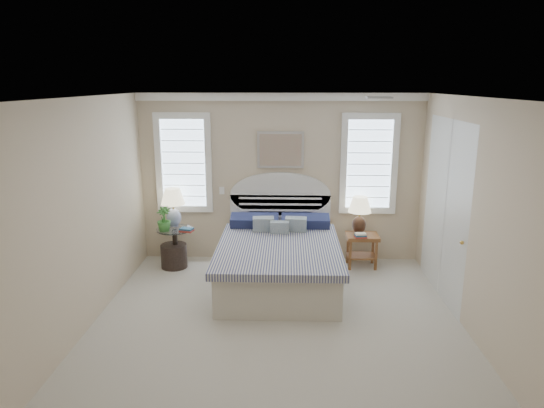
% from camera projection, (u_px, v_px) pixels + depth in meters
% --- Properties ---
extents(floor, '(4.50, 5.00, 0.01)m').
position_uv_depth(floor, '(277.00, 332.00, 5.70)').
color(floor, '#B4AB99').
rests_on(floor, ground).
extents(ceiling, '(4.50, 5.00, 0.01)m').
position_uv_depth(ceiling, '(277.00, 98.00, 5.04)').
color(ceiling, white).
rests_on(ceiling, wall_back).
extents(wall_back, '(4.50, 0.02, 2.70)m').
position_uv_depth(wall_back, '(280.00, 179.00, 7.79)').
color(wall_back, beige).
rests_on(wall_back, floor).
extents(wall_left, '(0.02, 5.00, 2.70)m').
position_uv_depth(wall_left, '(77.00, 220.00, 5.44)').
color(wall_left, beige).
rests_on(wall_left, floor).
extents(wall_right, '(0.02, 5.00, 2.70)m').
position_uv_depth(wall_right, '(482.00, 224.00, 5.30)').
color(wall_right, beige).
rests_on(wall_right, floor).
extents(crown_molding, '(4.50, 0.08, 0.12)m').
position_uv_depth(crown_molding, '(281.00, 97.00, 7.44)').
color(crown_molding, white).
rests_on(crown_molding, wall_back).
extents(hvac_vent, '(0.30, 0.20, 0.02)m').
position_uv_depth(hvac_vent, '(379.00, 98.00, 5.78)').
color(hvac_vent, '#B2B2B2').
rests_on(hvac_vent, ceiling).
extents(switch_plate, '(0.08, 0.01, 0.12)m').
position_uv_depth(switch_plate, '(222.00, 191.00, 7.85)').
color(switch_plate, white).
rests_on(switch_plate, wall_back).
extents(window_left, '(0.90, 0.06, 1.60)m').
position_uv_depth(window_left, '(184.00, 163.00, 7.76)').
color(window_left, '#C9E3FF').
rests_on(window_left, wall_back).
extents(window_right, '(0.90, 0.06, 1.60)m').
position_uv_depth(window_right, '(369.00, 164.00, 7.67)').
color(window_right, '#C9E3FF').
rests_on(window_right, wall_back).
extents(painting, '(0.74, 0.04, 0.58)m').
position_uv_depth(painting, '(280.00, 150.00, 7.64)').
color(painting, silver).
rests_on(painting, wall_back).
extents(closet_door, '(0.02, 1.80, 2.40)m').
position_uv_depth(closet_door, '(445.00, 209.00, 6.50)').
color(closet_door, silver).
rests_on(closet_door, floor).
extents(bed, '(1.72, 2.28, 1.47)m').
position_uv_depth(bed, '(279.00, 258.00, 7.02)').
color(bed, beige).
rests_on(bed, floor).
extents(side_table_left, '(0.56, 0.56, 0.63)m').
position_uv_depth(side_table_left, '(175.00, 243.00, 7.64)').
color(side_table_left, black).
rests_on(side_table_left, floor).
extents(nightstand_right, '(0.50, 0.40, 0.53)m').
position_uv_depth(nightstand_right, '(362.00, 243.00, 7.65)').
color(nightstand_right, brown).
rests_on(nightstand_right, floor).
extents(floor_pot, '(0.42, 0.42, 0.37)m').
position_uv_depth(floor_pot, '(174.00, 256.00, 7.67)').
color(floor_pot, black).
rests_on(floor_pot, floor).
extents(lamp_left, '(0.40, 0.40, 0.62)m').
position_uv_depth(lamp_left, '(173.00, 203.00, 7.64)').
color(lamp_left, silver).
rests_on(lamp_left, side_table_left).
extents(lamp_right, '(0.48, 0.48, 0.59)m').
position_uv_depth(lamp_right, '(360.00, 211.00, 7.63)').
color(lamp_right, black).
rests_on(lamp_right, nightstand_right).
extents(potted_plant, '(0.23, 0.23, 0.38)m').
position_uv_depth(potted_plant, '(164.00, 219.00, 7.42)').
color(potted_plant, '#367E32').
rests_on(potted_plant, side_table_left).
extents(books_left, '(0.23, 0.19, 0.05)m').
position_uv_depth(books_left, '(187.00, 230.00, 7.43)').
color(books_left, '#A9332A').
rests_on(books_left, side_table_left).
extents(books_right, '(0.19, 0.15, 0.07)m').
position_uv_depth(books_right, '(361.00, 236.00, 7.46)').
color(books_right, '#A9332A').
rests_on(books_right, nightstand_right).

